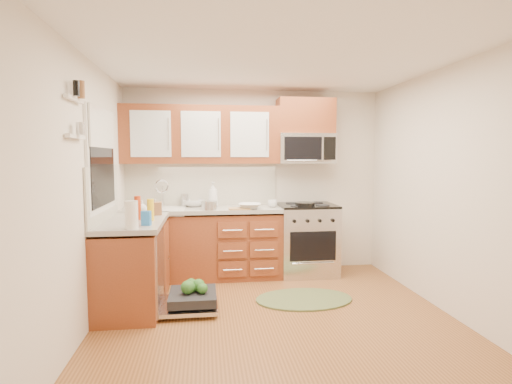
{
  "coord_description": "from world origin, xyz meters",
  "views": [
    {
      "loc": [
        -0.68,
        -3.77,
        1.58
      ],
      "look_at": [
        -0.09,
        0.85,
        1.18
      ],
      "focal_mm": 28.0,
      "sensor_mm": 36.0,
      "label": 1
    }
  ],
  "objects": [
    {
      "name": "cup",
      "position": [
        0.2,
        1.38,
        0.97
      ],
      "size": [
        0.17,
        0.17,
        0.1
      ],
      "primitive_type": "imported",
      "rotation": [
        0.0,
        0.0,
        0.44
      ],
      "color": "#999999",
      "rests_on": "countertop_back"
    },
    {
      "name": "wooden_box",
      "position": [
        -1.25,
        0.86,
        1.0
      ],
      "size": [
        0.16,
        0.12,
        0.15
      ],
      "primitive_type": "cube",
      "rotation": [
        0.0,
        0.0,
        0.12
      ],
      "color": "brown",
      "rests_on": "countertop_left"
    },
    {
      "name": "base_cabinet_left",
      "position": [
        -1.45,
        0.52,
        0.42
      ],
      "size": [
        0.6,
        1.25,
        0.85
      ],
      "primitive_type": "cube",
      "color": "brown",
      "rests_on": "ground"
    },
    {
      "name": "bowl_b",
      "position": [
        -0.83,
        1.6,
        0.97
      ],
      "size": [
        0.34,
        0.34,
        0.09
      ],
      "primitive_type": "imported",
      "rotation": [
        0.0,
        0.0,
        0.22
      ],
      "color": "#999999",
      "rests_on": "countertop_back"
    },
    {
      "name": "floor",
      "position": [
        0.0,
        0.0,
        0.0
      ],
      "size": [
        3.5,
        3.5,
        0.0
      ],
      "primitive_type": "plane",
      "color": "brown",
      "rests_on": "ground"
    },
    {
      "name": "cutting_board",
      "position": [
        -0.25,
        1.22,
        0.93
      ],
      "size": [
        0.27,
        0.18,
        0.02
      ],
      "primitive_type": "cube",
      "rotation": [
        0.0,
        0.0,
        0.02
      ],
      "color": "#9D7D48",
      "rests_on": "countertop_back"
    },
    {
      "name": "soap_bottle_b",
      "position": [
        -1.25,
        0.87,
        1.02
      ],
      "size": [
        0.09,
        0.09,
        0.18
      ],
      "primitive_type": "imported",
      "rotation": [
        0.0,
        0.0,
        0.14
      ],
      "color": "#999999",
      "rests_on": "countertop_left"
    },
    {
      "name": "window",
      "position": [
        -1.74,
        0.5,
        1.55
      ],
      "size": [
        0.03,
        1.05,
        1.05
      ],
      "primitive_type": null,
      "color": "white",
      "rests_on": "ground"
    },
    {
      "name": "sink",
      "position": [
        -1.25,
        1.42,
        0.8
      ],
      "size": [
        0.62,
        0.5,
        0.26
      ],
      "primitive_type": null,
      "color": "white",
      "rests_on": "ground"
    },
    {
      "name": "wall_left",
      "position": [
        -1.75,
        0.0,
        1.25
      ],
      "size": [
        0.04,
        3.5,
        2.5
      ],
      "primitive_type": "cube",
      "color": "silver",
      "rests_on": "ground"
    },
    {
      "name": "stock_pot",
      "position": [
        -0.63,
        1.22,
        0.98
      ],
      "size": [
        0.2,
        0.2,
        0.12
      ],
      "primitive_type": "cylinder",
      "rotation": [
        0.0,
        0.0,
        -0.07
      ],
      "color": "silver",
      "rests_on": "countertop_back"
    },
    {
      "name": "rug",
      "position": [
        0.4,
        0.44,
        0.01
      ],
      "size": [
        1.21,
        0.93,
        0.02
      ],
      "primitive_type": null,
      "rotation": [
        0.0,
        0.0,
        -0.23
      ],
      "color": "#57653A",
      "rests_on": "ground"
    },
    {
      "name": "bowl_a",
      "position": [
        -0.12,
        1.25,
        0.96
      ],
      "size": [
        0.33,
        0.33,
        0.07
      ],
      "primitive_type": "imported",
      "rotation": [
        0.0,
        0.0,
        -0.17
      ],
      "color": "#999999",
      "rests_on": "countertop_back"
    },
    {
      "name": "range",
      "position": [
        0.68,
        1.43,
        0.47
      ],
      "size": [
        0.76,
        0.64,
        0.95
      ],
      "primitive_type": null,
      "color": "silver",
      "rests_on": "ground"
    },
    {
      "name": "wall_front",
      "position": [
        0.0,
        -1.75,
        1.25
      ],
      "size": [
        3.5,
        0.04,
        2.5
      ],
      "primitive_type": "cube",
      "color": "silver",
      "rests_on": "ground"
    },
    {
      "name": "wall_back",
      "position": [
        0.0,
        1.75,
        1.25
      ],
      "size": [
        3.5,
        0.04,
        2.5
      ],
      "primitive_type": "cube",
      "color": "silver",
      "rests_on": "ground"
    },
    {
      "name": "dishwasher",
      "position": [
        -0.86,
        0.3,
        0.1
      ],
      "size": [
        0.7,
        0.6,
        0.2
      ],
      "primitive_type": null,
      "color": "silver",
      "rests_on": "ground"
    },
    {
      "name": "red_bottle",
      "position": [
        -1.39,
        0.53,
        1.05
      ],
      "size": [
        0.07,
        0.07,
        0.25
      ],
      "primitive_type": "cylinder",
      "rotation": [
        0.0,
        0.0,
        -0.11
      ],
      "color": "red",
      "rests_on": "countertop_left"
    },
    {
      "name": "microwave",
      "position": [
        0.68,
        1.55,
        1.7
      ],
      "size": [
        0.76,
        0.38,
        0.4
      ],
      "primitive_type": null,
      "color": "silver",
      "rests_on": "ground"
    },
    {
      "name": "countertop_left",
      "position": [
        -1.44,
        0.53,
        0.9
      ],
      "size": [
        0.64,
        1.27,
        0.05
      ],
      "primitive_type": "cube",
      "color": "#9E9790",
      "rests_on": "base_cabinet_left"
    },
    {
      "name": "backsplash_back",
      "position": [
        -0.73,
        1.74,
        1.21
      ],
      "size": [
        2.05,
        0.02,
        0.57
      ],
      "primitive_type": "cube",
      "color": "beige",
      "rests_on": "ground"
    },
    {
      "name": "paper_towel_roll",
      "position": [
        -1.36,
        -0.02,
        1.05
      ],
      "size": [
        0.14,
        0.14,
        0.26
      ],
      "primitive_type": "cylinder",
      "rotation": [
        0.0,
        0.0,
        0.18
      ],
      "color": "white",
      "rests_on": "countertop_left"
    },
    {
      "name": "countertop_back",
      "position": [
        -0.72,
        1.44,
        0.9
      ],
      "size": [
        2.07,
        0.64,
        0.05
      ],
      "primitive_type": "cube",
      "color": "#9E9790",
      "rests_on": "base_cabinet_back"
    },
    {
      "name": "shelf_lower",
      "position": [
        -1.72,
        -0.35,
        1.75
      ],
      "size": [
        0.04,
        0.4,
        0.03
      ],
      "primitive_type": "cube",
      "color": "white",
      "rests_on": "ground"
    },
    {
      "name": "cabinet_over_mw",
      "position": [
        0.68,
        1.57,
        2.13
      ],
      "size": [
        0.76,
        0.35,
        0.47
      ],
      "primitive_type": "cube",
      "color": "brown",
      "rests_on": "ground"
    },
    {
      "name": "canister",
      "position": [
        -0.95,
        1.65,
        1.01
      ],
      "size": [
        0.12,
        0.12,
        0.16
      ],
      "primitive_type": "cylinder",
      "rotation": [
        0.0,
        0.0,
        0.17
      ],
      "color": "silver",
      "rests_on": "countertop_back"
    },
    {
      "name": "shelf_upper",
      "position": [
        -1.72,
        -0.35,
        2.05
      ],
      "size": [
        0.04,
        0.4,
        0.03
      ],
      "primitive_type": "cube",
      "color": "white",
      "rests_on": "ground"
    },
    {
      "name": "upper_cabinets",
      "position": [
        -0.73,
        1.57,
        1.88
      ],
      "size": [
        2.05,
        0.35,
        0.75
      ],
      "primitive_type": null,
      "color": "brown",
      "rests_on": "ground"
    },
    {
      "name": "backsplash_left",
      "position": [
        -1.74,
        0.52,
        1.21
      ],
      "size": [
        0.02,
        1.25,
        0.57
      ],
      "primitive_type": "cube",
      "color": "beige",
      "rests_on": "ground"
    },
    {
      "name": "wall_right",
      "position": [
        1.75,
        0.0,
        1.25
      ],
      "size": [
        0.04,
        3.5,
        2.5
      ],
      "primitive_type": "cube",
      "color": "silver",
      "rests_on": "ground"
    },
    {
      "name": "skillet",
      "position": [
        0.61,
        1.26,
        0.97
      ],
      "size": [
        0.28,
        0.28,
        0.05
      ],
      "primitive_type": "cylinder",
      "rotation": [
        0.0,
        0.0,
        -0.08
      ],
      "color": "black",
      "rests_on": "range"
    },
    {
      "name": "soap_bottle_c",
      "position": [
        -1.43,
        1.05,
        1.0
      ],
      "size": [
        0.12,
        0.12,
        0.15
      ],
      "primitive_type": "imported",
      "rotation": [
        0.0,
        0.0,
        -0.04
      ],
      "color": "#999999",
      "rests_on": "countertop_left"
    },
    {
      "name": "window_blind",
      "position": [
        -1.71,
        0.5,
        1.88
      ],
      "size": [
        0.02,
        0.96,
        0.4
      ],
      "primitive_type": "cube",
      "color": "white",
      "rests_on": "ground"
    },
    {
      "name": "base_cabinet_back",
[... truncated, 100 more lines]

